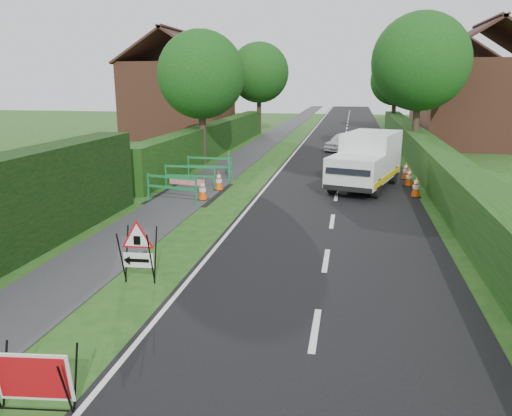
{
  "coord_description": "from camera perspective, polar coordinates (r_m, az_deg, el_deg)",
  "views": [
    {
      "loc": [
        2.97,
        -6.88,
        4.19
      ],
      "look_at": [
        0.74,
        4.74,
        1.17
      ],
      "focal_mm": 35.0,
      "sensor_mm": 36.0,
      "label": 1
    }
  ],
  "objects": [
    {
      "name": "traffic_cone_4",
      "position": [
        19.68,
        -4.27,
        3.15
      ],
      "size": [
        0.38,
        0.38,
        0.79
      ],
      "color": "black",
      "rests_on": "ground"
    },
    {
      "name": "hedge_east",
      "position": [
        23.53,
        19.32,
        3.25
      ],
      "size": [
        1.2,
        50.0,
        1.5
      ],
      "primitive_type": "cube",
      "color": "#14380F",
      "rests_on": "ground"
    },
    {
      "name": "traffic_cone_2",
      "position": [
        22.77,
        16.76,
        4.11
      ],
      "size": [
        0.38,
        0.38,
        0.79
      ],
      "color": "black",
      "rests_on": "ground"
    },
    {
      "name": "tree_nw",
      "position": [
        26.0,
        -6.3,
        14.88
      ],
      "size": [
        4.4,
        4.4,
        6.7
      ],
      "color": "#2D2116",
      "rests_on": "ground"
    },
    {
      "name": "ped_barrier_1",
      "position": [
        19.89,
        -7.54,
        3.89
      ],
      "size": [
        2.07,
        0.4,
        1.0
      ],
      "rotation": [
        0.0,
        0.0,
        0.03
      ],
      "color": "#167B3D",
      "rests_on": "ground"
    },
    {
      "name": "ped_barrier_0",
      "position": [
        17.75,
        -9.62,
        2.55
      ],
      "size": [
        2.09,
        0.82,
        1.0
      ],
      "rotation": [
        0.0,
        0.0,
        -0.23
      ],
      "color": "#167B3D",
      "rests_on": "ground"
    },
    {
      "name": "house_east_a",
      "position": [
        35.81,
        24.26,
        11.02
      ],
      "size": [
        7.5,
        7.4,
        7.88
      ],
      "color": "brown",
      "rests_on": "ground"
    },
    {
      "name": "hatchback_car",
      "position": [
        31.48,
        9.97,
        7.5
      ],
      "size": [
        2.56,
        3.59,
        1.14
      ],
      "primitive_type": "imported",
      "rotation": [
        0.0,
        0.0,
        -0.41
      ],
      "color": "silver",
      "rests_on": "ground"
    },
    {
      "name": "redwhite_plank",
      "position": [
        19.37,
        -7.86,
        1.69
      ],
      "size": [
        1.48,
        0.32,
        0.25
      ],
      "primitive_type": "cube",
      "rotation": [
        0.0,
        0.0,
        -0.19
      ],
      "color": "red",
      "rests_on": "ground"
    },
    {
      "name": "road_surface",
      "position": [
        42.09,
        10.26,
        8.39
      ],
      "size": [
        6.0,
        90.0,
        0.02
      ],
      "primitive_type": "cube",
      "color": "black",
      "rests_on": "ground"
    },
    {
      "name": "house_east_b",
      "position": [
        49.72,
        21.78,
        11.84
      ],
      "size": [
        7.5,
        7.4,
        7.88
      ],
      "color": "brown",
      "rests_on": "ground"
    },
    {
      "name": "works_van",
      "position": [
        20.44,
        12.54,
        5.44
      ],
      "size": [
        3.08,
        5.08,
        2.18
      ],
      "rotation": [
        0.0,
        0.0,
        -0.28
      ],
      "color": "silver",
      "rests_on": "ground"
    },
    {
      "name": "tree_fw",
      "position": [
        41.58,
        0.36,
        15.2
      ],
      "size": [
        4.8,
        4.8,
        7.24
      ],
      "color": "#2D2116",
      "rests_on": "ground"
    },
    {
      "name": "ground",
      "position": [
        8.58,
        -11.28,
        -15.22
      ],
      "size": [
        120.0,
        120.0,
        0.0
      ],
      "primitive_type": "plane",
      "color": "#204714",
      "rests_on": "ground"
    },
    {
      "name": "tree_fe",
      "position": [
        45.01,
        15.68,
        13.85
      ],
      "size": [
        4.2,
        4.2,
        6.33
      ],
      "color": "#2D2116",
      "rests_on": "ground"
    },
    {
      "name": "triangle_sign",
      "position": [
        10.76,
        -13.56,
        -4.36
      ],
      "size": [
        0.85,
        0.85,
        1.18
      ],
      "rotation": [
        0.0,
        0.0,
        0.06
      ],
      "color": "black",
      "rests_on": "ground"
    },
    {
      "name": "hedge_west_far",
      "position": [
        30.25,
        -4.57,
        6.31
      ],
      "size": [
        1.0,
        24.0,
        1.8
      ],
      "primitive_type": "cube",
      "color": "#14380F",
      "rests_on": "ground"
    },
    {
      "name": "traffic_cone_0",
      "position": [
        19.41,
        17.82,
        2.34
      ],
      "size": [
        0.38,
        0.38,
        0.79
      ],
      "color": "black",
      "rests_on": "ground"
    },
    {
      "name": "footpath",
      "position": [
        42.51,
        2.74,
        8.66
      ],
      "size": [
        2.0,
        90.0,
        0.02
      ],
      "primitive_type": "cube",
      "color": "#2D2D30",
      "rests_on": "ground"
    },
    {
      "name": "ped_barrier_3",
      "position": [
        22.61,
        -3.13,
        5.24
      ],
      "size": [
        0.85,
        2.08,
        1.0
      ],
      "rotation": [
        0.0,
        0.0,
        1.82
      ],
      "color": "#167B3D",
      "rests_on": "ground"
    },
    {
      "name": "traffic_cone_3",
      "position": [
        18.09,
        -6.12,
        2.12
      ],
      "size": [
        0.38,
        0.38,
        0.79
      ],
      "color": "black",
      "rests_on": "ground"
    },
    {
      "name": "traffic_cone_1",
      "position": [
        21.38,
        17.12,
        3.45
      ],
      "size": [
        0.38,
        0.38,
        0.79
      ],
      "color": "black",
      "rests_on": "ground"
    },
    {
      "name": "red_rect_sign",
      "position": [
        7.34,
        -24.12,
        -17.36
      ],
      "size": [
        1.06,
        0.72,
        0.85
      ],
      "rotation": [
        0.0,
        0.0,
        0.12
      ],
      "color": "black",
      "rests_on": "ground"
    },
    {
      "name": "house_west",
      "position": [
        39.11,
        -8.74,
        12.27
      ],
      "size": [
        7.5,
        7.4,
        7.88
      ],
      "color": "brown",
      "rests_on": "ground"
    },
    {
      "name": "tree_ne",
      "position": [
        29.1,
        18.3,
        15.57
      ],
      "size": [
        5.2,
        5.2,
        7.79
      ],
      "color": "#2D2116",
      "rests_on": "ground"
    },
    {
      "name": "ped_barrier_2",
      "position": [
        22.0,
        -5.31,
        4.94
      ],
      "size": [
        2.08,
        0.47,
        1.0
      ],
      "rotation": [
        0.0,
        0.0,
        -0.06
      ],
      "color": "#167B3D",
      "rests_on": "ground"
    }
  ]
}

